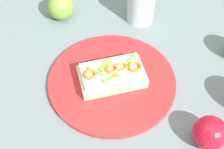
% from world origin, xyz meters
% --- Properties ---
extents(ground_plane, '(2.00, 2.00, 0.00)m').
position_xyz_m(ground_plane, '(0.00, 0.00, 0.00)').
color(ground_plane, slate).
rests_on(ground_plane, ground).
extents(plate, '(0.30, 0.30, 0.01)m').
position_xyz_m(plate, '(0.00, 0.00, 0.01)').
color(plate, '#B82A2C').
rests_on(plate, ground_plane).
extents(sandwich, '(0.16, 0.17, 0.05)m').
position_xyz_m(sandwich, '(0.00, 0.00, 0.03)').
color(sandwich, beige).
rests_on(sandwich, plate).
extents(apple_0, '(0.10, 0.10, 0.07)m').
position_xyz_m(apple_0, '(0.25, -0.00, 0.04)').
color(apple_0, red).
rests_on(apple_0, ground_plane).
extents(apple_3, '(0.07, 0.07, 0.07)m').
position_xyz_m(apple_3, '(-0.25, 0.10, 0.04)').
color(apple_3, olive).
rests_on(apple_3, ground_plane).
extents(drinking_glass, '(0.07, 0.07, 0.10)m').
position_xyz_m(drinking_glass, '(-0.08, 0.23, 0.05)').
color(drinking_glass, silver).
rests_on(drinking_glass, ground_plane).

